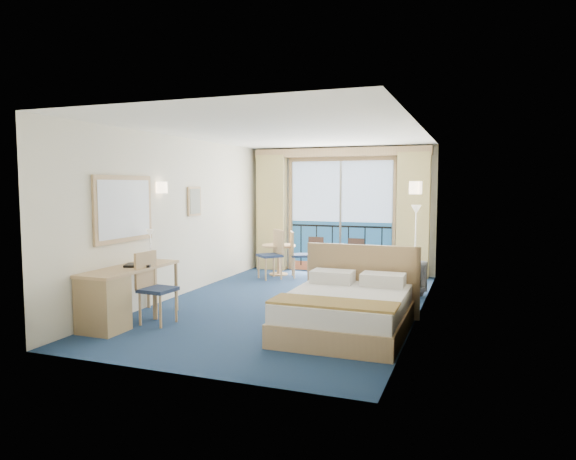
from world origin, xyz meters
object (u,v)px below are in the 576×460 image
object	(u,v)px
floor_lamp	(416,224)
bed	(347,310)
nightstand	(403,294)
desk_chair	(153,283)
desk	(109,298)
round_table	(279,252)
table_chair_b	(274,251)
table_chair_a	(297,251)
armchair	(399,277)

from	to	relation	value
floor_lamp	bed	bearing A→B (deg)	-96.95
nightstand	desk_chair	distance (m)	3.61
desk	round_table	world-z (taller)	desk
desk	round_table	distance (m)	4.64
table_chair_b	desk	bearing A→B (deg)	-56.67
bed	nightstand	distance (m)	1.39
nightstand	round_table	distance (m)	3.74
desk	table_chair_b	xyz separation A→B (m)	(0.64, 4.18, 0.14)
floor_lamp	table_chair_b	world-z (taller)	floor_lamp
desk_chair	nightstand	bearing A→B (deg)	-56.18
floor_lamp	desk_chair	xyz separation A→B (m)	(-3.04, -4.16, -0.59)
table_chair_a	table_chair_b	size ratio (longest dim) A/B	0.95
desk_chair	table_chair_a	distance (m)	4.08
armchair	desk	bearing A→B (deg)	4.51
nightstand	armchair	xyz separation A→B (m)	(-0.23, 1.26, 0.03)
round_table	table_chair_b	xyz separation A→B (m)	(0.06, -0.43, 0.07)
armchair	table_chair_a	size ratio (longest dim) A/B	0.72
table_chair_b	round_table	bearing A→B (deg)	139.66
nightstand	table_chair_a	bearing A→B (deg)	137.49
bed	floor_lamp	size ratio (longest dim) A/B	1.29
table_chair_b	bed	bearing A→B (deg)	-12.36
bed	round_table	world-z (taller)	bed
nightstand	table_chair_a	distance (m)	3.32
armchair	round_table	size ratio (longest dim) A/B	0.96
floor_lamp	round_table	xyz separation A→B (m)	(-2.81, -0.02, -0.66)
bed	desk	size ratio (longest dim) A/B	1.20
desk_chair	table_chair_a	world-z (taller)	desk_chair
table_chair_a	bed	bearing A→B (deg)	-176.93
bed	table_chair_b	world-z (taller)	bed
desk	table_chair_b	bearing A→B (deg)	81.32
floor_lamp	desk_chair	distance (m)	5.19
bed	armchair	world-z (taller)	bed
armchair	table_chair_b	distance (m)	2.70
desk	table_chair_a	xyz separation A→B (m)	(1.04, 4.49, 0.11)
armchair	desk_chair	size ratio (longest dim) A/B	0.69
armchair	desk	distance (m)	4.79
armchair	table_chair_a	world-z (taller)	table_chair_a
armchair	round_table	world-z (taller)	round_table
desk	desk_chair	xyz separation A→B (m)	(0.35, 0.46, 0.13)
bed	round_table	size ratio (longest dim) A/B	2.76
floor_lamp	table_chair_b	distance (m)	2.85
nightstand	desk_chair	size ratio (longest dim) A/B	0.58
desk_chair	floor_lamp	bearing A→B (deg)	-32.05
table_chair_b	nightstand	bearing A→B (deg)	7.86
round_table	table_chair_b	distance (m)	0.44
nightstand	table_chair_a	size ratio (longest dim) A/B	0.60
armchair	table_chair_b	xyz separation A→B (m)	(-2.61, 0.66, 0.25)
table_chair_b	desk_chair	bearing A→B (deg)	-52.48
desk	desk_chair	bearing A→B (deg)	53.31
desk	table_chair_b	size ratio (longest dim) A/B	1.64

